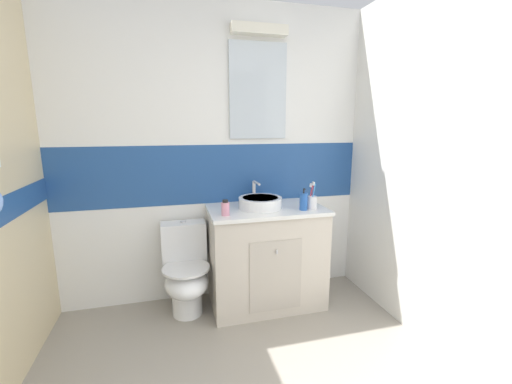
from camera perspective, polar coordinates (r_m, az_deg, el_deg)
wall_back_tiled at (r=2.89m, az=-7.08°, el=6.36°), size 3.20×0.20×2.50m
wall_right_plain at (r=2.37m, az=32.27°, el=3.29°), size 0.10×3.48×2.50m
vanity_cabinet at (r=2.86m, az=1.71°, el=-10.94°), size 0.95×0.57×0.85m
sink_basin at (r=2.69m, az=0.73°, el=-1.74°), size 0.35×0.40×0.20m
toilet at (r=2.81m, az=-11.98°, el=-13.35°), size 0.37×0.50×0.74m
toothbrush_cup at (r=2.70m, az=9.63°, el=-1.63°), size 0.08×0.08×0.22m
soap_dispenser at (r=2.65m, az=8.18°, el=-1.62°), size 0.06×0.06×0.18m
lotion_bottle_short at (r=2.48m, az=-5.29°, el=-2.79°), size 0.06×0.06×0.12m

